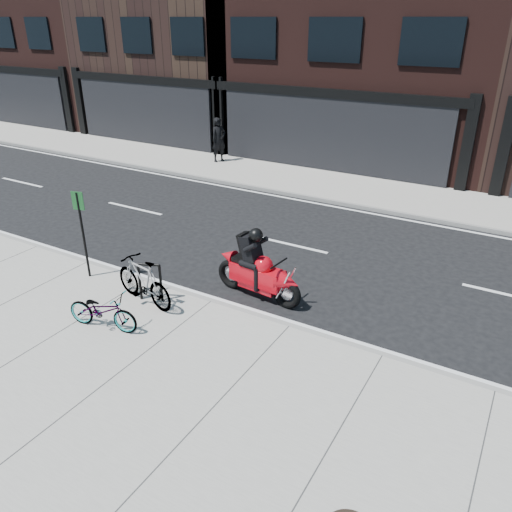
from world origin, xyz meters
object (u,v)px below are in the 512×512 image
Objects in this scene: motorcycle at (261,271)px; pedestrian at (219,140)px; bicycle_rear at (143,281)px; bicycle_front at (103,310)px; sign_post at (82,227)px; bike_rack at (150,279)px.

pedestrian is (-7.52, 9.40, 0.38)m from motorcycle.
pedestrian is at bearing -143.21° from bicycle_rear.
bicycle_rear is (0.04, 1.21, 0.13)m from bicycle_front.
motorcycle is at bearing -118.03° from pedestrian.
motorcycle is 1.22× the size of pedestrian.
bicycle_rear is at bearing -130.50° from pedestrian.
bike_rack is at bearing -18.54° from sign_post.
bicycle_rear is 2.23m from sign_post.
motorcycle is at bearing 36.62° from bike_rack.
pedestrian is (-5.49, 10.91, 0.42)m from bike_rack.
sign_post is (-2.04, 1.48, 0.90)m from bicycle_front.
bicycle_front is 0.87× the size of bicycle_rear.
motorcycle is at bearing -47.66° from bicycle_front.
motorcycle reaches higher than bicycle_front.
pedestrian reaches higher than bicycle_rear.
bicycle_rear is 12.35m from pedestrian.
bike_rack is at bearing -14.80° from bicycle_front.
bike_rack is 0.48× the size of pedestrian.
bike_rack is at bearing -137.66° from motorcycle.
bicycle_front is 0.68× the size of motorcycle.
pedestrian is (-5.45, 11.08, 0.41)m from bicycle_rear.
pedestrian is at bearing 116.73° from bike_rack.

